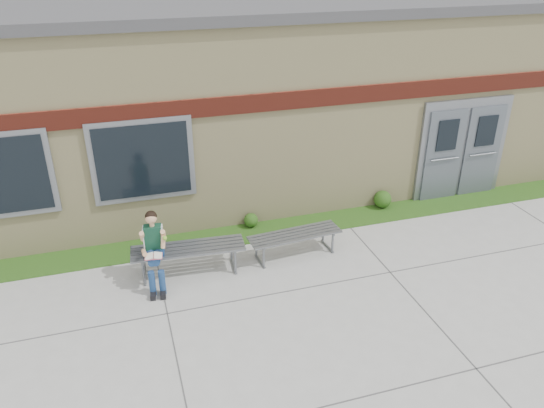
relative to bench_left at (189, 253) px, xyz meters
name	(u,v)px	position (x,y,z in m)	size (l,w,h in m)	color
ground	(351,298)	(2.46, -1.58, -0.40)	(80.00, 80.00, 0.00)	#9E9E99
grass_strip	(299,226)	(2.46, 1.02, -0.39)	(16.00, 0.80, 0.02)	#1F4712
school_building	(255,87)	(2.46, 4.41, 1.70)	(16.20, 6.22, 4.20)	beige
bench_left	(189,253)	(0.00, 0.00, 0.00)	(2.03, 0.71, 0.52)	slate
bench_right	(295,238)	(2.00, 0.00, -0.05)	(1.80, 0.64, 0.46)	slate
girl	(154,248)	(-0.59, -0.20, 0.34)	(0.45, 0.78, 1.36)	navy
shrub_mid	(251,220)	(1.49, 1.27, -0.23)	(0.29, 0.29, 0.29)	#1F4712
shrub_east	(383,199)	(4.51, 1.27, -0.19)	(0.39, 0.39, 0.39)	#1F4712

